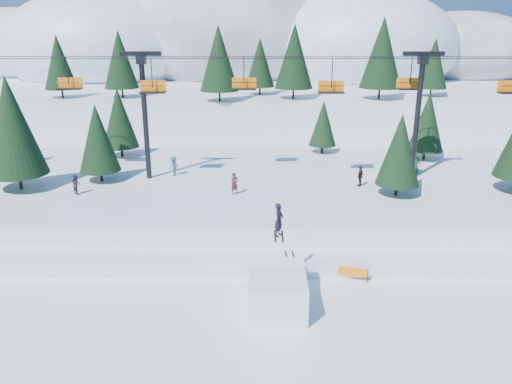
{
  "coord_description": "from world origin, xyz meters",
  "views": [
    {
      "loc": [
        0.29,
        -22.16,
        14.44
      ],
      "look_at": [
        0.08,
        6.0,
        5.2
      ],
      "focal_mm": 35.0,
      "sensor_mm": 36.0,
      "label": 1
    }
  ],
  "objects_px": {
    "chairlift": "(282,96)",
    "banner_near": "(344,271)",
    "banner_far": "(423,261)",
    "jump_kicker": "(277,288)"
  },
  "relations": [
    {
      "from": "banner_near",
      "to": "banner_far",
      "type": "distance_m",
      "value": 5.34
    },
    {
      "from": "jump_kicker",
      "to": "chairlift",
      "type": "xyz_separation_m",
      "value": [
        0.83,
        16.39,
        8.15
      ]
    },
    {
      "from": "chairlift",
      "to": "banner_near",
      "type": "height_order",
      "value": "chairlift"
    },
    {
      "from": "banner_near",
      "to": "banner_far",
      "type": "relative_size",
      "value": 0.97
    },
    {
      "from": "chairlift",
      "to": "banner_far",
      "type": "height_order",
      "value": "chairlift"
    },
    {
      "from": "chairlift",
      "to": "banner_near",
      "type": "relative_size",
      "value": 16.65
    },
    {
      "from": "jump_kicker",
      "to": "banner_far",
      "type": "xyz_separation_m",
      "value": [
        9.31,
        4.63,
        -0.63
      ]
    },
    {
      "from": "chairlift",
      "to": "banner_near",
      "type": "bearing_deg",
      "value": -75.83
    },
    {
      "from": "chairlift",
      "to": "banner_near",
      "type": "xyz_separation_m",
      "value": [
        3.31,
        -13.13,
        -8.78
      ]
    },
    {
      "from": "chairlift",
      "to": "banner_far",
      "type": "xyz_separation_m",
      "value": [
        8.48,
        -11.76,
        -8.78
      ]
    }
  ]
}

